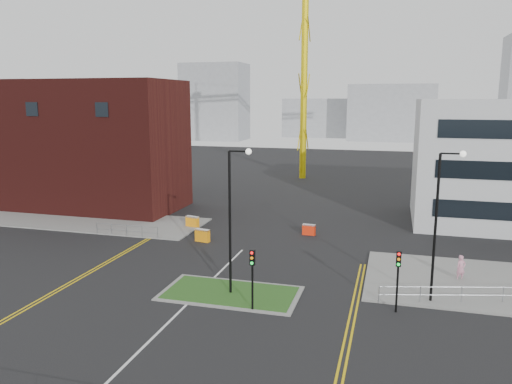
% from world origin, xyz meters
% --- Properties ---
extents(ground, '(200.00, 200.00, 0.00)m').
position_xyz_m(ground, '(0.00, 0.00, 0.00)').
color(ground, black).
rests_on(ground, ground).
extents(pavement_left, '(28.00, 8.00, 0.12)m').
position_xyz_m(pavement_left, '(-20.00, 22.00, 0.06)').
color(pavement_left, slate).
rests_on(pavement_left, ground).
extents(island_kerb, '(8.60, 4.60, 0.08)m').
position_xyz_m(island_kerb, '(2.00, 8.00, 0.04)').
color(island_kerb, slate).
rests_on(island_kerb, ground).
extents(grass_island, '(8.00, 4.00, 0.12)m').
position_xyz_m(grass_island, '(2.00, 8.00, 0.06)').
color(grass_island, '#234E1A').
rests_on(grass_island, ground).
extents(brick_building, '(24.20, 10.07, 14.24)m').
position_xyz_m(brick_building, '(-22.97, 28.00, 6.85)').
color(brick_building, '#451411').
rests_on(brick_building, ground).
extents(streetlamp_island, '(1.46, 0.36, 9.18)m').
position_xyz_m(streetlamp_island, '(2.22, 8.00, 5.41)').
color(streetlamp_island, black).
rests_on(streetlamp_island, ground).
extents(streetlamp_right_near, '(1.46, 0.36, 9.18)m').
position_xyz_m(streetlamp_right_near, '(14.22, 10.00, 5.41)').
color(streetlamp_right_near, black).
rests_on(streetlamp_right_near, ground).
extents(traffic_light_island, '(0.28, 0.33, 3.65)m').
position_xyz_m(traffic_light_island, '(4.00, 5.98, 2.57)').
color(traffic_light_island, black).
rests_on(traffic_light_island, ground).
extents(traffic_light_right, '(0.28, 0.33, 3.65)m').
position_xyz_m(traffic_light_right, '(12.00, 7.98, 2.57)').
color(traffic_light_right, black).
rests_on(traffic_light_right, ground).
extents(railing_left, '(6.05, 0.05, 1.10)m').
position_xyz_m(railing_left, '(-11.00, 18.00, 0.74)').
color(railing_left, gray).
rests_on(railing_left, ground).
extents(centre_line, '(0.15, 30.00, 0.01)m').
position_xyz_m(centre_line, '(0.00, 2.00, 0.01)').
color(centre_line, silver).
rests_on(centre_line, ground).
extents(yellow_left_a, '(0.12, 24.00, 0.01)m').
position_xyz_m(yellow_left_a, '(-9.00, 10.00, 0.01)').
color(yellow_left_a, gold).
rests_on(yellow_left_a, ground).
extents(yellow_left_b, '(0.12, 24.00, 0.01)m').
position_xyz_m(yellow_left_b, '(-8.70, 10.00, 0.01)').
color(yellow_left_b, gold).
rests_on(yellow_left_b, ground).
extents(yellow_right_a, '(0.12, 20.00, 0.01)m').
position_xyz_m(yellow_right_a, '(9.50, 6.00, 0.01)').
color(yellow_right_a, gold).
rests_on(yellow_right_a, ground).
extents(yellow_right_b, '(0.12, 20.00, 0.01)m').
position_xyz_m(yellow_right_b, '(9.80, 6.00, 0.01)').
color(yellow_right_b, gold).
rests_on(yellow_right_b, ground).
extents(skyline_a, '(18.00, 12.00, 22.00)m').
position_xyz_m(skyline_a, '(-40.00, 120.00, 11.00)').
color(skyline_a, gray).
rests_on(skyline_a, ground).
extents(skyline_b, '(24.00, 12.00, 16.00)m').
position_xyz_m(skyline_b, '(10.00, 130.00, 8.00)').
color(skyline_b, gray).
rests_on(skyline_b, ground).
extents(skyline_d, '(30.00, 12.00, 12.00)m').
position_xyz_m(skyline_d, '(-8.00, 140.00, 6.00)').
color(skyline_d, gray).
rests_on(skyline_d, ground).
extents(pedestrian, '(0.77, 0.67, 1.79)m').
position_xyz_m(pedestrian, '(16.15, 14.30, 0.89)').
color(pedestrian, pink).
rests_on(pedestrian, ground).
extents(barrier_left, '(1.38, 0.76, 1.10)m').
position_xyz_m(barrier_left, '(-6.66, 22.55, 0.60)').
color(barrier_left, orange).
rests_on(barrier_left, ground).
extents(barrier_mid, '(1.35, 0.70, 1.09)m').
position_xyz_m(barrier_mid, '(-4.00, 18.41, 0.59)').
color(barrier_mid, orange).
rests_on(barrier_mid, ground).
extents(barrier_right, '(1.19, 0.48, 0.97)m').
position_xyz_m(barrier_right, '(4.43, 22.95, 0.53)').
color(barrier_right, '#FF2E0E').
rests_on(barrier_right, ground).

